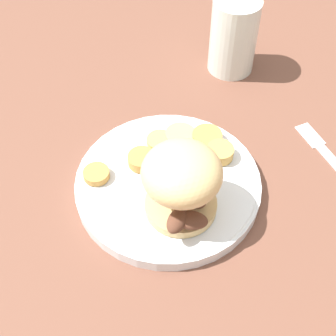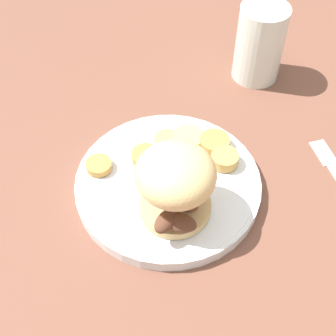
# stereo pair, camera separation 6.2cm
# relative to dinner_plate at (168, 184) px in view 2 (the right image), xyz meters

# --- Properties ---
(ground_plane) EXTENTS (4.00, 4.00, 0.00)m
(ground_plane) POSITION_rel_dinner_plate_xyz_m (0.00, 0.00, -0.01)
(ground_plane) COLOR brown
(dinner_plate) EXTENTS (0.26, 0.26, 0.02)m
(dinner_plate) POSITION_rel_dinner_plate_xyz_m (0.00, 0.00, 0.00)
(dinner_plate) COLOR white
(dinner_plate) RESTS_ON ground_plane
(sandwich) EXTENTS (0.11, 0.10, 0.10)m
(sandwich) POSITION_rel_dinner_plate_xyz_m (0.04, 0.03, 0.07)
(sandwich) COLOR tan
(sandwich) RESTS_ON dinner_plate
(potato_round_0) EXTENTS (0.04, 0.04, 0.02)m
(potato_round_0) POSITION_rel_dinner_plate_xyz_m (-0.08, 0.03, 0.02)
(potato_round_0) COLOR #BC8942
(potato_round_0) RESTS_ON dinner_plate
(potato_round_1) EXTENTS (0.04, 0.04, 0.02)m
(potato_round_1) POSITION_rel_dinner_plate_xyz_m (-0.02, -0.04, 0.02)
(potato_round_1) COLOR #BC8942
(potato_round_1) RESTS_ON dinner_plate
(potato_round_2) EXTENTS (0.04, 0.04, 0.01)m
(potato_round_2) POSITION_rel_dinner_plate_xyz_m (0.02, -0.10, 0.01)
(potato_round_2) COLOR #BC8942
(potato_round_2) RESTS_ON dinner_plate
(potato_round_3) EXTENTS (0.05, 0.05, 0.01)m
(potato_round_3) POSITION_rel_dinner_plate_xyz_m (-0.08, -0.01, 0.02)
(potato_round_3) COLOR #DBB766
(potato_round_3) RESTS_ON dinner_plate
(potato_round_4) EXTENTS (0.04, 0.04, 0.02)m
(potato_round_4) POSITION_rel_dinner_plate_xyz_m (-0.06, 0.06, 0.02)
(potato_round_4) COLOR tan
(potato_round_4) RESTS_ON dinner_plate
(potato_round_5) EXTENTS (0.04, 0.04, 0.01)m
(potato_round_5) POSITION_rel_dinner_plate_xyz_m (-0.06, -0.03, 0.01)
(potato_round_5) COLOR tan
(potato_round_5) RESTS_ON dinner_plate
(potato_round_6) EXTENTS (0.04, 0.04, 0.01)m
(potato_round_6) POSITION_rel_dinner_plate_xyz_m (-0.03, -0.02, 0.01)
(potato_round_6) COLOR tan
(potato_round_6) RESTS_ON dinner_plate
(drinking_glass) EXTENTS (0.08, 0.08, 0.13)m
(drinking_glass) POSITION_rel_dinner_plate_xyz_m (-0.29, 0.02, 0.05)
(drinking_glass) COLOR silver
(drinking_glass) RESTS_ON ground_plane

